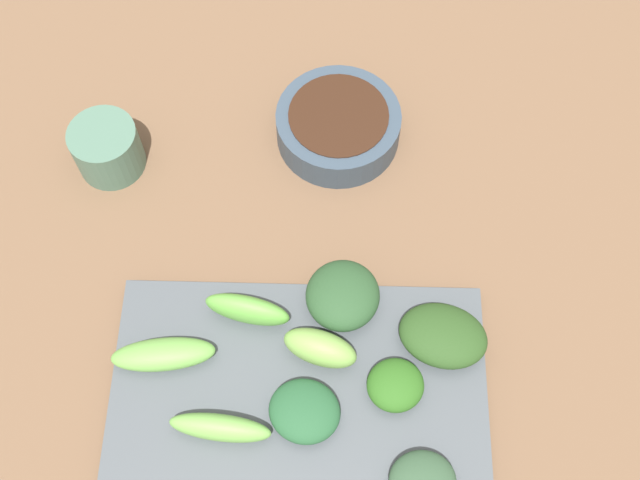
% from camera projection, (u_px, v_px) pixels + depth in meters
% --- Properties ---
extents(tabletop, '(2.10, 2.10, 0.02)m').
position_uv_depth(tabletop, '(323.00, 257.00, 0.71)').
color(tabletop, brown).
rests_on(tabletop, ground).
extents(sauce_bowl, '(0.12, 0.12, 0.04)m').
position_uv_depth(sauce_bowl, '(338.00, 125.00, 0.74)').
color(sauce_bowl, '#344352').
rests_on(sauce_bowl, tabletop).
extents(serving_plate, '(0.18, 0.30, 0.01)m').
position_uv_depth(serving_plate, '(299.00, 392.00, 0.64)').
color(serving_plate, '#484F54').
rests_on(serving_plate, tabletop).
extents(broccoli_stalk_1, '(0.03, 0.08, 0.02)m').
position_uv_depth(broccoli_stalk_1, '(220.00, 428.00, 0.61)').
color(broccoli_stalk_1, '#6DAB4B').
rests_on(broccoli_stalk_1, serving_plate).
extents(broccoli_stalk_2, '(0.03, 0.07, 0.03)m').
position_uv_depth(broccoli_stalk_2, '(247.00, 310.00, 0.65)').
color(broccoli_stalk_2, '#60A941').
rests_on(broccoli_stalk_2, serving_plate).
extents(broccoli_leafy_3, '(0.07, 0.07, 0.02)m').
position_uv_depth(broccoli_leafy_3, '(305.00, 411.00, 0.62)').
color(broccoli_leafy_3, '#245330').
rests_on(broccoli_leafy_3, serving_plate).
extents(broccoli_leafy_4, '(0.06, 0.06, 0.02)m').
position_uv_depth(broccoli_leafy_4, '(395.00, 385.00, 0.63)').
color(broccoli_leafy_4, '#2B5D1C').
rests_on(broccoli_leafy_4, serving_plate).
extents(broccoli_stalk_5, '(0.04, 0.07, 0.03)m').
position_uv_depth(broccoli_stalk_5, '(317.00, 348.00, 0.63)').
color(broccoli_stalk_5, '#78A94C').
rests_on(broccoli_stalk_5, serving_plate).
extents(broccoli_leafy_6, '(0.07, 0.07, 0.03)m').
position_uv_depth(broccoli_leafy_6, '(343.00, 295.00, 0.66)').
color(broccoli_leafy_6, '#274927').
rests_on(broccoli_leafy_6, serving_plate).
extents(broccoli_leafy_7, '(0.07, 0.08, 0.02)m').
position_uv_depth(broccoli_leafy_7, '(443.00, 336.00, 0.64)').
color(broccoli_leafy_7, '#28471D').
rests_on(broccoli_leafy_7, serving_plate).
extents(broccoli_stalk_8, '(0.04, 0.09, 0.02)m').
position_uv_depth(broccoli_stalk_8, '(163.00, 354.00, 0.64)').
color(broccoli_stalk_8, '#65A146').
rests_on(broccoli_stalk_8, serving_plate).
extents(tea_cup, '(0.06, 0.06, 0.05)m').
position_uv_depth(tea_cup, '(107.00, 148.00, 0.72)').
color(tea_cup, '#4B6F5C').
rests_on(tea_cup, tabletop).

